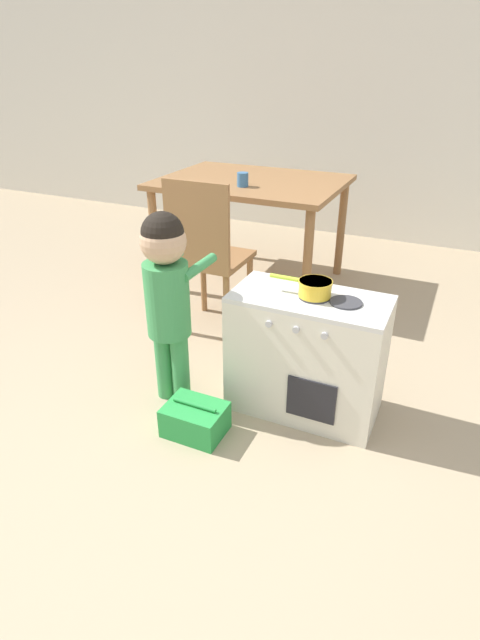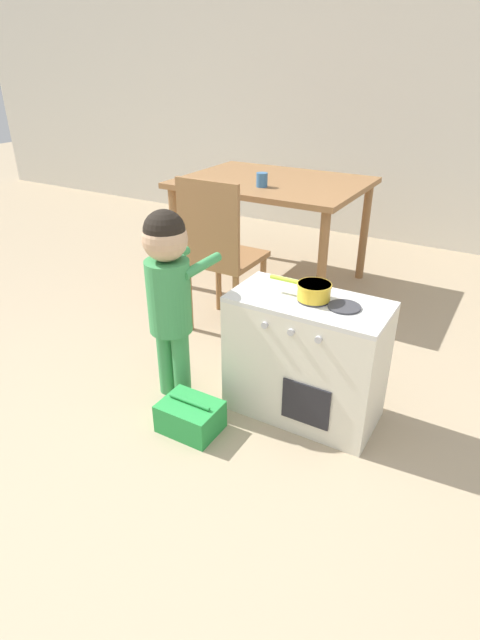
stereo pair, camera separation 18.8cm
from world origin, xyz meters
The scene contains 9 objects.
ground_plane centered at (0.00, 0.00, 0.00)m, with size 16.00×16.00×0.00m, color tan.
wall_back centered at (0.00, 3.46, 1.30)m, with size 10.00×0.06×2.60m.
play_kitchen centered at (0.26, 0.82, 0.28)m, with size 0.65×0.34×0.57m.
toy_pot centered at (0.27, 0.82, 0.61)m, with size 0.27×0.14×0.07m.
child_figure centered at (-0.32, 0.65, 0.58)m, with size 0.22×0.36×0.90m.
toy_basket centered at (-0.10, 0.46, 0.07)m, with size 0.25×0.19×0.15m.
dining_table centered at (-0.55, 2.09, 0.64)m, with size 1.19×0.91×0.72m.
dining_chair_near centered at (-0.47, 1.29, 0.48)m, with size 0.37×0.37×0.90m.
cup_on_table centered at (-0.52, 1.87, 0.76)m, with size 0.07×0.07×0.09m.
Camera 2 is at (0.94, -0.90, 1.43)m, focal length 28.00 mm.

